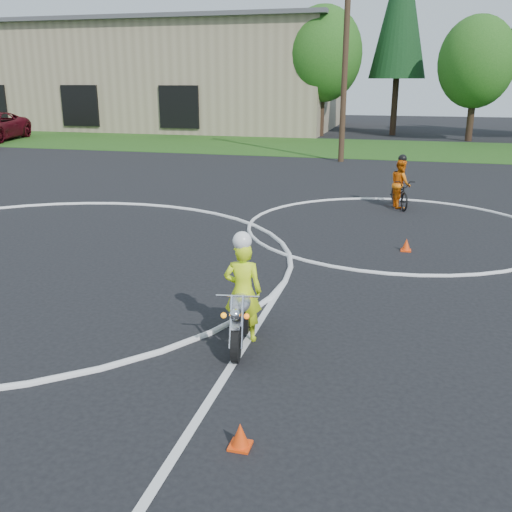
# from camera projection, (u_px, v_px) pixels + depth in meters

# --- Properties ---
(grass_strip) EXTENTS (120.00, 10.00, 0.02)m
(grass_strip) POSITION_uv_depth(u_px,v_px,m) (271.00, 145.00, 35.12)
(grass_strip) COLOR #1E4714
(grass_strip) RESTS_ON ground
(course_markings) EXTENTS (19.05, 19.05, 0.12)m
(course_markings) POSITION_uv_depth(u_px,v_px,m) (141.00, 249.00, 13.68)
(course_markings) COLOR silver
(course_markings) RESTS_ON ground
(primary_motorcycle) EXTENTS (0.63, 1.80, 0.95)m
(primary_motorcycle) POSITION_uv_depth(u_px,v_px,m) (241.00, 315.00, 8.71)
(primary_motorcycle) COLOR black
(primary_motorcycle) RESTS_ON ground
(rider_primary_grp) EXTENTS (0.64, 0.47, 1.76)m
(rider_primary_grp) POSITION_uv_depth(u_px,v_px,m) (243.00, 289.00, 8.72)
(rider_primary_grp) COLOR #DCFF1A
(rider_primary_grp) RESTS_ON ground
(rider_second_grp) EXTENTS (1.09, 1.85, 1.68)m
(rider_second_grp) POSITION_uv_depth(u_px,v_px,m) (400.00, 189.00, 18.05)
(rider_second_grp) COLOR black
(rider_second_grp) RESTS_ON ground
(traffic_cones) EXTENTS (16.03, 9.74, 0.30)m
(traffic_cones) POSITION_uv_depth(u_px,v_px,m) (199.00, 300.00, 10.19)
(traffic_cones) COLOR #F6400C
(traffic_cones) RESTS_ON ground
(warehouse) EXTENTS (41.00, 17.00, 8.30)m
(warehouse) POSITION_uv_depth(u_px,v_px,m) (107.00, 76.00, 50.28)
(warehouse) COLOR tan
(warehouse) RESTS_ON ground
(utility_poles) EXTENTS (41.60, 1.12, 10.00)m
(utility_poles) POSITION_uv_depth(u_px,v_px,m) (346.00, 51.00, 26.82)
(utility_poles) COLOR #473321
(utility_poles) RESTS_ON ground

